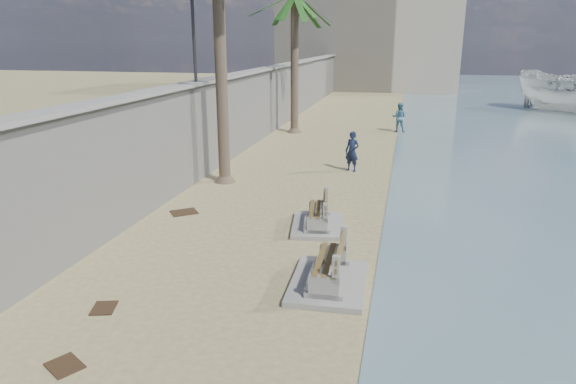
{
  "coord_description": "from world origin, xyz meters",
  "views": [
    {
      "loc": [
        2.47,
        -5.74,
        5.12
      ],
      "look_at": [
        -0.5,
        7.0,
        1.2
      ],
      "focal_mm": 32.0,
      "sensor_mm": 36.0,
      "label": 1
    }
  ],
  "objects_px": {
    "bench_near": "(329,267)",
    "person_a": "(352,149)",
    "bench_far": "(318,215)",
    "person_b": "(399,116)"
  },
  "relations": [
    {
      "from": "bench_near",
      "to": "person_a",
      "type": "bearing_deg",
      "value": 93.56
    },
    {
      "from": "person_a",
      "to": "person_b",
      "type": "bearing_deg",
      "value": 102.71
    },
    {
      "from": "bench_near",
      "to": "bench_far",
      "type": "height_order",
      "value": "bench_near"
    },
    {
      "from": "bench_near",
      "to": "bench_far",
      "type": "bearing_deg",
      "value": 103.68
    },
    {
      "from": "bench_near",
      "to": "person_b",
      "type": "height_order",
      "value": "person_b"
    },
    {
      "from": "bench_near",
      "to": "bench_far",
      "type": "xyz_separation_m",
      "value": [
        -0.84,
        3.46,
        -0.04
      ]
    },
    {
      "from": "person_a",
      "to": "bench_near",
      "type": "bearing_deg",
      "value": -64.37
    },
    {
      "from": "bench_near",
      "to": "bench_far",
      "type": "relative_size",
      "value": 1.05
    },
    {
      "from": "bench_far",
      "to": "person_b",
      "type": "distance_m",
      "value": 16.47
    },
    {
      "from": "bench_far",
      "to": "person_b",
      "type": "relative_size",
      "value": 1.23
    }
  ]
}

